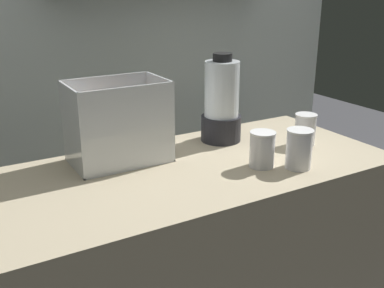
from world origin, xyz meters
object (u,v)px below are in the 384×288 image
Objects in this scene: carrot_display_bin at (117,137)px; juice_cup_carrot_left at (299,150)px; juice_cup_orange_middle at (305,131)px; juice_cup_beet_far_left at (262,151)px; blender_pitcher at (221,104)px.

juice_cup_carrot_left is (0.50, -0.36, -0.03)m from carrot_display_bin.
juice_cup_orange_middle is at bearing -15.76° from carrot_display_bin.
juice_cup_beet_far_left is at bearing -36.04° from carrot_display_bin.
blender_pitcher is 0.39m from juice_cup_carrot_left.
blender_pitcher is 0.34m from juice_cup_orange_middle.
juice_cup_carrot_left is at bearing -138.10° from juice_cup_orange_middle.
juice_cup_orange_middle is at bearing -38.71° from blender_pitcher.
carrot_display_bin reaches higher than juice_cup_carrot_left.
juice_cup_beet_far_left is at bearing 144.39° from juice_cup_carrot_left.
juice_cup_carrot_left is 0.25m from juice_cup_orange_middle.
carrot_display_bin is at bearing 164.24° from juice_cup_orange_middle.
juice_cup_beet_far_left is at bearing -161.17° from juice_cup_orange_middle.
blender_pitcher is at bearing 1.14° from carrot_display_bin.
carrot_display_bin is 0.62m from juice_cup_carrot_left.
juice_cup_carrot_left is (0.10, -0.07, 0.01)m from juice_cup_beet_far_left.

